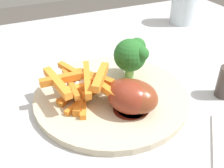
% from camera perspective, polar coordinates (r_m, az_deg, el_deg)
% --- Properties ---
extents(dining_table, '(0.96, 0.87, 0.72)m').
position_cam_1_polar(dining_table, '(0.55, 5.80, -10.52)').
color(dining_table, '#B7B7BC').
rests_on(dining_table, ground_plane).
extents(dinner_plate, '(0.26, 0.26, 0.01)m').
position_cam_1_polar(dinner_plate, '(0.45, -0.00, -2.73)').
color(dinner_plate, beige).
rests_on(dinner_plate, dining_table).
extents(broccoli_floret_front, '(0.07, 0.06, 0.08)m').
position_cam_1_polar(broccoli_floret_front, '(0.47, 4.03, 6.33)').
color(broccoli_floret_front, '#76BA5C').
rests_on(broccoli_floret_front, dinner_plate).
extents(carrot_fries_pile, '(0.11, 0.14, 0.05)m').
position_cam_1_polar(carrot_fries_pile, '(0.43, -6.59, -0.22)').
color(carrot_fries_pile, orange).
rests_on(carrot_fries_pile, dinner_plate).
extents(chicken_drumstick_near, '(0.11, 0.12, 0.05)m').
position_cam_1_polar(chicken_drumstick_near, '(0.40, 3.22, -2.67)').
color(chicken_drumstick_near, '#5D1B11').
rests_on(chicken_drumstick_near, dinner_plate).
extents(chicken_drumstick_far, '(0.10, 0.12, 0.05)m').
position_cam_1_polar(chicken_drumstick_far, '(0.41, 4.16, -2.46)').
color(chicken_drumstick_far, '#572111').
rests_on(chicken_drumstick_far, dinner_plate).
extents(chicken_drumstick_extra, '(0.12, 0.11, 0.04)m').
position_cam_1_polar(chicken_drumstick_extra, '(0.41, 3.40, -1.95)').
color(chicken_drumstick_extra, '#541B0C').
rests_on(chicken_drumstick_extra, dinner_plate).
extents(water_glass, '(0.07, 0.07, 0.11)m').
position_cam_1_polar(water_glass, '(0.78, 15.11, 16.17)').
color(water_glass, silver).
rests_on(water_glass, dining_table).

